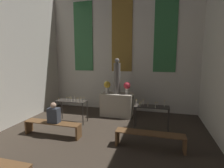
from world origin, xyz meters
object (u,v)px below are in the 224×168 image
(flower_vase_right, at_px, (127,86))
(pew_back_left, at_px, (53,126))
(altar, at_px, (117,104))
(statue, at_px, (117,77))
(person_seated, at_px, (54,114))
(candle_rack_right, at_px, (151,110))
(flower_vase_left, at_px, (107,86))
(candle_rack_left, at_px, (72,104))
(pew_back_right, at_px, (150,137))

(flower_vase_right, bearing_deg, pew_back_left, -128.49)
(flower_vase_right, bearing_deg, altar, 180.00)
(flower_vase_right, relative_size, pew_back_left, 0.27)
(statue, bearing_deg, person_seated, -120.60)
(pew_back_left, bearing_deg, person_seated, -0.00)
(statue, xyz_separation_m, candle_rack_right, (1.50, -1.21, -0.94))
(statue, bearing_deg, pew_back_left, -121.76)
(statue, distance_m, candle_rack_right, 2.15)
(statue, distance_m, flower_vase_left, 0.58)
(flower_vase_left, distance_m, candle_rack_left, 1.71)
(flower_vase_left, height_order, flower_vase_right, same)
(altar, height_order, flower_vase_left, flower_vase_left)
(pew_back_right, bearing_deg, candle_rack_left, 157.47)
(altar, distance_m, pew_back_left, 2.91)
(pew_back_right, distance_m, person_seated, 3.02)
(statue, height_order, pew_back_left, statue)
(flower_vase_left, bearing_deg, flower_vase_right, 0.00)
(altar, relative_size, pew_back_left, 0.71)
(altar, bearing_deg, candle_rack_left, -141.18)
(pew_back_left, bearing_deg, altar, 58.24)
(pew_back_left, distance_m, person_seated, 0.41)
(statue, relative_size, pew_back_right, 0.79)
(flower_vase_right, height_order, pew_back_left, flower_vase_right)
(statue, height_order, candle_rack_right, statue)
(candle_rack_left, relative_size, person_seated, 1.80)
(altar, relative_size, candle_rack_left, 1.14)
(flower_vase_left, relative_size, flower_vase_right, 1.00)
(statue, bearing_deg, flower_vase_left, 180.00)
(candle_rack_left, height_order, pew_back_right, candle_rack_left)
(candle_rack_right, bearing_deg, pew_back_left, -157.40)
(altar, relative_size, person_seated, 2.04)
(altar, distance_m, flower_vase_left, 0.92)
(statue, bearing_deg, candle_rack_left, -141.18)
(flower_vase_right, xyz_separation_m, pew_back_left, (-1.96, -2.47, -0.98))
(statue, distance_m, pew_back_right, 3.21)
(altar, bearing_deg, flower_vase_left, 180.00)
(candle_rack_left, height_order, candle_rack_right, candle_rack_right)
(candle_rack_right, xyz_separation_m, pew_back_right, (0.03, -1.26, -0.41))
(flower_vase_left, xyz_separation_m, flower_vase_right, (0.87, 0.00, 0.00))
(candle_rack_left, relative_size, pew_back_right, 0.63)
(pew_back_right, xyz_separation_m, person_seated, (-2.99, -0.00, 0.40))
(flower_vase_left, distance_m, pew_back_left, 2.87)
(altar, xyz_separation_m, candle_rack_right, (1.50, -1.21, 0.25))
(altar, bearing_deg, flower_vase_right, 0.00)
(flower_vase_left, bearing_deg, candle_rack_right, -31.92)
(flower_vase_left, distance_m, pew_back_right, 3.30)
(candle_rack_left, height_order, person_seated, person_seated)
(pew_back_right, bearing_deg, person_seated, -180.00)
(altar, xyz_separation_m, pew_back_right, (1.53, -2.47, -0.17))
(flower_vase_left, height_order, pew_back_left, flower_vase_left)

